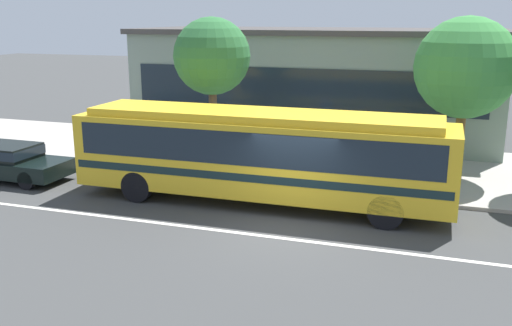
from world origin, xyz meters
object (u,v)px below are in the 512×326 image
(street_tree_near_stop, at_px, (212,57))
(street_tree_mid_block, at_px, (466,68))
(pedestrian_walking_along_curb, at_px, (205,147))
(sedan_behind_bus, at_px, (4,160))
(pedestrian_waiting_near_sign, at_px, (279,147))
(pedestrian_standing_by_tree, at_px, (264,153))
(bus_stop_sign, at_px, (443,147))
(transit_bus, at_px, (260,151))

(street_tree_near_stop, height_order, street_tree_mid_block, street_tree_mid_block)
(pedestrian_walking_along_curb, distance_m, street_tree_mid_block, 9.56)
(sedan_behind_bus, xyz_separation_m, pedestrian_waiting_near_sign, (9.39, 3.30, 0.41))
(street_tree_near_stop, bearing_deg, street_tree_mid_block, 8.54)
(pedestrian_standing_by_tree, xyz_separation_m, bus_stop_sign, (5.95, -0.04, 0.65))
(street_tree_near_stop, bearing_deg, pedestrian_waiting_near_sign, -7.22)
(transit_bus, distance_m, pedestrian_walking_along_curb, 3.77)
(transit_bus, height_order, sedan_behind_bus, transit_bus)
(transit_bus, bearing_deg, pedestrian_standing_by_tree, 104.73)
(street_tree_mid_block, bearing_deg, sedan_behind_bus, -162.31)
(pedestrian_standing_by_tree, height_order, street_tree_near_stop, street_tree_near_stop)
(transit_bus, relative_size, street_tree_mid_block, 2.08)
(transit_bus, distance_m, bus_stop_sign, 5.78)
(sedan_behind_bus, xyz_separation_m, street_tree_near_stop, (6.70, 3.64, 3.57))
(pedestrian_waiting_near_sign, relative_size, street_tree_mid_block, 0.31)
(transit_bus, relative_size, sedan_behind_bus, 2.49)
(street_tree_mid_block, bearing_deg, bus_stop_sign, -101.71)
(pedestrian_waiting_near_sign, distance_m, street_tree_mid_block, 7.03)
(transit_bus, xyz_separation_m, bus_stop_sign, (5.38, 2.12, 0.04))
(transit_bus, relative_size, pedestrian_waiting_near_sign, 6.78)
(transit_bus, distance_m, street_tree_mid_block, 7.90)
(sedan_behind_bus, distance_m, bus_stop_sign, 15.27)
(street_tree_near_stop, bearing_deg, pedestrian_walking_along_curb, -85.44)
(pedestrian_waiting_near_sign, relative_size, pedestrian_walking_along_curb, 1.02)
(pedestrian_waiting_near_sign, distance_m, street_tree_near_stop, 4.16)
(sedan_behind_bus, relative_size, street_tree_near_stop, 0.84)
(sedan_behind_bus, height_order, street_tree_near_stop, street_tree_near_stop)
(pedestrian_waiting_near_sign, relative_size, pedestrian_standing_by_tree, 1.05)
(pedestrian_walking_along_curb, distance_m, street_tree_near_stop, 3.34)
(sedan_behind_bus, xyz_separation_m, pedestrian_walking_along_curb, (6.78, 2.62, 0.39))
(sedan_behind_bus, bearing_deg, pedestrian_standing_by_tree, 14.96)
(street_tree_mid_block, bearing_deg, pedestrian_standing_by_tree, -158.62)
(pedestrian_walking_along_curb, height_order, bus_stop_sign, bus_stop_sign)
(pedestrian_walking_along_curb, bearing_deg, street_tree_near_stop, 94.56)
(street_tree_mid_block, bearing_deg, pedestrian_waiting_near_sign, -164.88)
(sedan_behind_bus, height_order, pedestrian_waiting_near_sign, pedestrian_waiting_near_sign)
(street_tree_near_stop, bearing_deg, transit_bus, -48.51)
(pedestrian_standing_by_tree, relative_size, bus_stop_sign, 0.65)
(transit_bus, bearing_deg, bus_stop_sign, 21.51)
(bus_stop_sign, relative_size, street_tree_mid_block, 0.45)
(pedestrian_walking_along_curb, relative_size, pedestrian_standing_by_tree, 1.03)
(transit_bus, xyz_separation_m, pedestrian_standing_by_tree, (-0.57, 2.16, -0.62))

